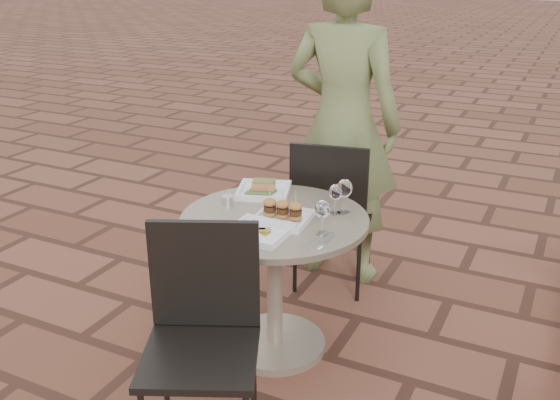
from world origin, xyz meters
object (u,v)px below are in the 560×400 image
at_px(plate_salmon, 264,190).
at_px(plate_tuna, 259,231).
at_px(cafe_table, 275,263).
at_px(plate_sliders, 283,214).
at_px(diner, 343,124).
at_px(chair_far, 332,204).
at_px(chair_near, 203,321).

height_order(plate_salmon, plate_tuna, plate_salmon).
xyz_separation_m(cafe_table, plate_sliders, (0.06, -0.03, 0.28)).
distance_m(cafe_table, diner, 1.05).
distance_m(cafe_table, chair_far, 0.69).
distance_m(diner, plate_tuna, 1.17).
height_order(cafe_table, chair_far, chair_far).
bearing_deg(chair_far, cafe_table, 78.64).
xyz_separation_m(cafe_table, chair_near, (0.03, -0.68, 0.07)).
distance_m(diner, plate_sliders, 0.98).
bearing_deg(diner, chair_far, 99.00).
bearing_deg(plate_tuna, cafe_table, 97.99).
xyz_separation_m(chair_near, diner, (-0.04, 1.61, 0.42)).
bearing_deg(cafe_table, plate_sliders, -27.27).
height_order(cafe_table, chair_near, chair_near).
bearing_deg(plate_tuna, chair_far, 90.53).
relative_size(chair_near, plate_tuna, 3.54).
height_order(chair_far, plate_salmon, chair_far).
bearing_deg(cafe_table, plate_salmon, 126.92).
bearing_deg(plate_sliders, plate_salmon, 131.28).
bearing_deg(chair_far, plate_sliders, 83.38).
bearing_deg(chair_far, diner, -90.78).
xyz_separation_m(diner, plate_sliders, (0.07, -0.96, -0.20)).
xyz_separation_m(cafe_table, chair_far, (0.02, 0.69, 0.07)).
distance_m(plate_sliders, plate_tuna, 0.19).
distance_m(plate_salmon, plate_tuna, 0.52).
bearing_deg(plate_sliders, chair_far, 92.91).
height_order(chair_near, plate_salmon, chair_near).
relative_size(cafe_table, chair_near, 0.97).
bearing_deg(chair_far, plate_tuna, 81.00).
distance_m(diner, plate_salmon, 0.73).
distance_m(chair_near, plate_sliders, 0.69).
xyz_separation_m(chair_far, plate_sliders, (0.04, -0.72, 0.22)).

